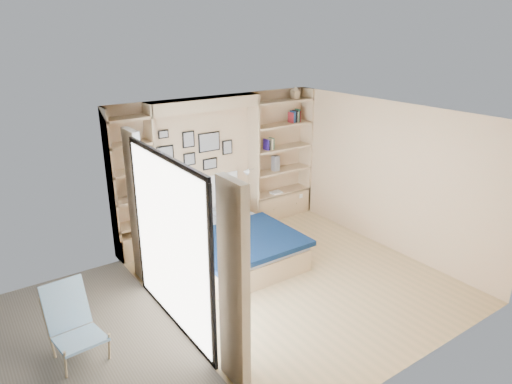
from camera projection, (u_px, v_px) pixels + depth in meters
ground at (293, 278)px, 6.96m from camera, size 4.50×4.50×0.00m
room_shell at (219, 189)px, 7.56m from camera, size 4.50×4.50×4.50m
bed at (232, 244)px, 7.43m from camera, size 1.73×2.27×1.07m
photo_gallery at (194, 150)px, 7.89m from camera, size 1.48×0.02×0.82m
reading_lamps at (209, 179)px, 7.97m from camera, size 1.92×0.12×0.15m
shelf_decor at (270, 135)px, 8.56m from camera, size 3.46×0.23×2.03m
deck at (41, 374)px, 5.02m from camera, size 3.20×4.00×0.05m
deck_chair at (73, 323)px, 5.23m from camera, size 0.56×0.88×0.85m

